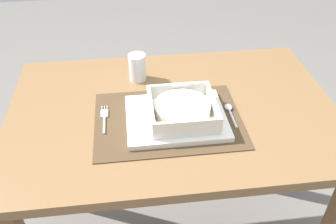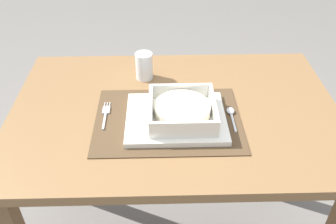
{
  "view_description": "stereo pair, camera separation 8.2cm",
  "coord_description": "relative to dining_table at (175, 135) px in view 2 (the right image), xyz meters",
  "views": [
    {
      "loc": [
        -0.13,
        -0.89,
        1.42
      ],
      "look_at": [
        -0.02,
        -0.06,
        0.77
      ],
      "focal_mm": 39.25,
      "sensor_mm": 36.0,
      "label": 1
    },
    {
      "loc": [
        -0.05,
        -0.9,
        1.42
      ],
      "look_at": [
        -0.02,
        -0.06,
        0.77
      ],
      "focal_mm": 39.25,
      "sensor_mm": 36.0,
      "label": 2
    }
  ],
  "objects": [
    {
      "name": "placemat",
      "position": [
        -0.02,
        -0.06,
        0.11
      ],
      "size": [
        0.43,
        0.31,
        0.0
      ],
      "primitive_type": "cube",
      "color": "#4C3823",
      "rests_on": "dining_table"
    },
    {
      "name": "serving_plate",
      "position": [
        -0.0,
        -0.06,
        0.12
      ],
      "size": [
        0.29,
        0.23,
        0.02
      ],
      "primitive_type": "cube",
      "color": "white",
      "rests_on": "placemat"
    },
    {
      "name": "dining_table",
      "position": [
        0.0,
        0.0,
        0.0
      ],
      "size": [
        1.01,
        0.68,
        0.74
      ],
      "color": "brown",
      "rests_on": "ground"
    },
    {
      "name": "butter_knife",
      "position": [
        0.14,
        -0.06,
        0.12
      ],
      "size": [
        0.01,
        0.13,
        0.01
      ],
      "rotation": [
        0.0,
        0.0,
        0.04
      ],
      "color": "black",
      "rests_on": "placemat"
    },
    {
      "name": "porridge_bowl",
      "position": [
        0.02,
        -0.06,
        0.15
      ],
      "size": [
        0.19,
        0.19,
        0.05
      ],
      "color": "white",
      "rests_on": "serving_plate"
    },
    {
      "name": "spoon",
      "position": [
        0.17,
        -0.04,
        0.12
      ],
      "size": [
        0.02,
        0.11,
        0.01
      ],
      "rotation": [
        0.0,
        0.0,
        0.05
      ],
      "color": "silver",
      "rests_on": "placemat"
    },
    {
      "name": "drinking_glass",
      "position": [
        -0.1,
        0.18,
        0.15
      ],
      "size": [
        0.06,
        0.06,
        0.09
      ],
      "color": "white",
      "rests_on": "dining_table"
    },
    {
      "name": "fork",
      "position": [
        -0.21,
        -0.02,
        0.12
      ],
      "size": [
        0.02,
        0.13,
        0.0
      ],
      "rotation": [
        0.0,
        0.0,
        0.07
      ],
      "color": "silver",
      "rests_on": "placemat"
    }
  ]
}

